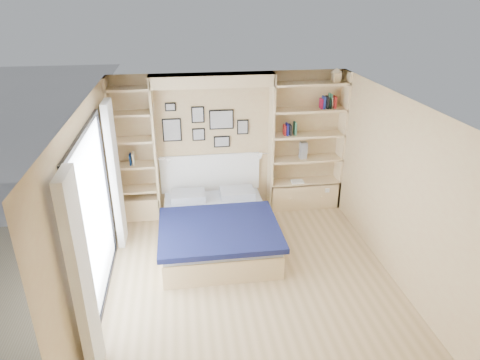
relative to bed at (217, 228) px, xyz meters
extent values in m
plane|color=tan|center=(0.37, -0.99, -0.28)|extent=(4.50, 4.50, 0.00)
plane|color=tan|center=(0.37, 1.26, 0.97)|extent=(4.00, 0.00, 4.00)
plane|color=tan|center=(0.37, -3.24, 0.97)|extent=(4.00, 0.00, 4.00)
plane|color=tan|center=(-1.63, -0.99, 0.97)|extent=(0.00, 4.50, 4.50)
plane|color=tan|center=(2.37, -0.99, 0.97)|extent=(0.00, 4.50, 4.50)
plane|color=white|center=(0.37, -0.99, 2.22)|extent=(4.50, 4.50, 0.00)
cube|color=#DDC089|center=(-0.93, 1.08, 0.97)|extent=(0.04, 0.35, 2.50)
cube|color=#DDC089|center=(1.07, 1.08, 0.97)|extent=(0.04, 0.35, 2.50)
cube|color=#DDC089|center=(0.07, 1.08, 2.12)|extent=(2.00, 0.35, 0.20)
cube|color=#DDC089|center=(2.35, 1.08, 0.97)|extent=(0.04, 0.35, 2.50)
cube|color=#DDC089|center=(-1.61, 1.08, 0.97)|extent=(0.04, 0.35, 2.50)
cube|color=#DDC089|center=(1.72, 1.08, -0.03)|extent=(1.30, 0.35, 0.50)
cube|color=#DDC089|center=(-1.28, 1.08, -0.08)|extent=(0.70, 0.35, 0.40)
cube|color=black|center=(-1.60, -0.99, 1.95)|extent=(0.04, 2.08, 0.06)
cube|color=black|center=(-1.60, -0.99, -0.25)|extent=(0.04, 2.08, 0.06)
cube|color=black|center=(-1.60, -2.01, 0.82)|extent=(0.04, 0.06, 2.20)
cube|color=black|center=(-1.60, 0.03, 0.82)|extent=(0.04, 0.06, 2.20)
cube|color=silver|center=(-1.61, -0.99, 0.84)|extent=(0.01, 2.00, 2.20)
cube|color=white|center=(-1.51, -2.29, 0.87)|extent=(0.10, 0.45, 2.30)
cube|color=white|center=(-1.51, 0.31, 0.87)|extent=(0.10, 0.45, 2.30)
cube|color=#DDC089|center=(1.72, 1.08, 0.22)|extent=(1.30, 0.35, 0.04)
cube|color=#DDC089|center=(1.72, 1.08, 0.67)|extent=(1.30, 0.35, 0.04)
cube|color=#DDC089|center=(1.72, 1.08, 1.12)|extent=(1.30, 0.35, 0.04)
cube|color=#DDC089|center=(1.72, 1.08, 1.57)|extent=(1.30, 0.35, 0.04)
cube|color=#DDC089|center=(1.72, 1.08, 2.02)|extent=(1.30, 0.35, 0.04)
cube|color=#DDC089|center=(-1.28, 1.08, 0.27)|extent=(0.70, 0.35, 0.04)
cube|color=#DDC089|center=(-1.28, 1.08, 0.72)|extent=(0.70, 0.35, 0.04)
cube|color=#DDC089|center=(-1.28, 1.08, 1.17)|extent=(0.70, 0.35, 0.04)
cube|color=#DDC089|center=(-1.28, 1.08, 1.62)|extent=(0.70, 0.35, 0.04)
cube|color=#DDC089|center=(-1.28, 1.08, 2.02)|extent=(0.70, 0.35, 0.04)
cube|color=#DDC089|center=(0.00, -0.02, -0.10)|extent=(1.68, 2.10, 0.37)
cube|color=#A2A6B1|center=(0.00, -0.02, 0.14)|extent=(1.64, 2.06, 0.10)
cube|color=#11163E|center=(0.00, -0.37, 0.21)|extent=(1.78, 1.47, 0.08)
cube|color=#A2A6B1|center=(-0.42, 0.73, 0.25)|extent=(0.58, 0.42, 0.12)
cube|color=#A2A6B1|center=(0.42, 0.73, 0.25)|extent=(0.58, 0.42, 0.12)
cube|color=white|center=(0.00, 1.23, 0.44)|extent=(1.78, 0.04, 0.70)
cube|color=black|center=(-0.63, 1.23, 1.27)|extent=(0.32, 0.02, 0.40)
cube|color=gray|center=(-0.63, 1.22, 1.27)|extent=(0.28, 0.01, 0.36)
cube|color=black|center=(-0.18, 1.23, 1.52)|extent=(0.22, 0.02, 0.28)
cube|color=gray|center=(-0.18, 1.22, 1.52)|extent=(0.18, 0.01, 0.24)
cube|color=black|center=(-0.18, 1.23, 1.17)|extent=(0.22, 0.02, 0.22)
cube|color=gray|center=(-0.18, 1.22, 1.17)|extent=(0.18, 0.01, 0.18)
cube|color=black|center=(0.22, 1.23, 1.42)|extent=(0.42, 0.02, 0.34)
cube|color=gray|center=(0.22, 1.22, 1.42)|extent=(0.38, 0.01, 0.30)
cube|color=black|center=(0.22, 1.23, 1.02)|extent=(0.28, 0.02, 0.20)
cube|color=gray|center=(0.22, 1.22, 1.02)|extent=(0.24, 0.01, 0.16)
cube|color=black|center=(0.59, 1.23, 1.27)|extent=(0.20, 0.02, 0.26)
cube|color=gray|center=(0.59, 1.22, 1.27)|extent=(0.16, 0.01, 0.22)
cube|color=black|center=(-0.63, 1.23, 1.67)|extent=(0.18, 0.02, 0.14)
cube|color=gray|center=(-0.63, 1.22, 1.67)|extent=(0.14, 0.01, 0.10)
cylinder|color=silver|center=(-0.79, 1.01, 0.84)|extent=(0.20, 0.02, 0.02)
cone|color=white|center=(-0.69, 1.01, 0.82)|extent=(0.13, 0.12, 0.15)
cylinder|color=silver|center=(0.93, 1.01, 0.84)|extent=(0.20, 0.02, 0.02)
cone|color=white|center=(0.83, 1.01, 0.82)|extent=(0.13, 0.12, 0.15)
cube|color=#A51E1E|center=(1.30, 1.08, 1.23)|extent=(0.02, 0.15, 0.18)
cube|color=navy|center=(1.34, 1.08, 1.24)|extent=(0.03, 0.15, 0.21)
cube|color=black|center=(1.40, 1.08, 1.23)|extent=(0.03, 0.15, 0.19)
cube|color=#26593F|center=(1.48, 1.08, 1.25)|extent=(0.03, 0.15, 0.23)
cube|color=maroon|center=(1.92, 1.08, 1.67)|extent=(0.02, 0.15, 0.17)
cube|color=navy|center=(1.96, 1.08, 1.69)|extent=(0.03, 0.15, 0.21)
cube|color=black|center=(2.03, 1.08, 1.69)|extent=(0.03, 0.15, 0.20)
cube|color=#C5B290|center=(2.08, 1.08, 1.68)|extent=(0.04, 0.15, 0.19)
cube|color=#26593F|center=(2.08, 1.08, 1.72)|extent=(0.03, 0.15, 0.25)
cube|color=#A51E1E|center=(2.16, 1.08, 1.69)|extent=(0.03, 0.15, 0.21)
cube|color=navy|center=(-1.35, 1.08, 0.83)|extent=(0.02, 0.15, 0.19)
cube|color=#BFB28C|center=(-1.30, 1.08, 0.84)|extent=(0.03, 0.15, 0.21)
cube|color=#DDC089|center=(2.15, 1.08, 2.11)|extent=(0.13, 0.13, 0.15)
cone|color=#DDC089|center=(2.15, 1.08, 2.23)|extent=(0.20, 0.20, 0.08)
cube|color=slate|center=(1.66, 1.08, 0.84)|extent=(0.12, 0.12, 0.30)
cube|color=white|center=(1.57, 1.03, 0.25)|extent=(0.22, 0.16, 0.03)
camera|label=1|loc=(-0.47, -5.85, 3.46)|focal=32.00mm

